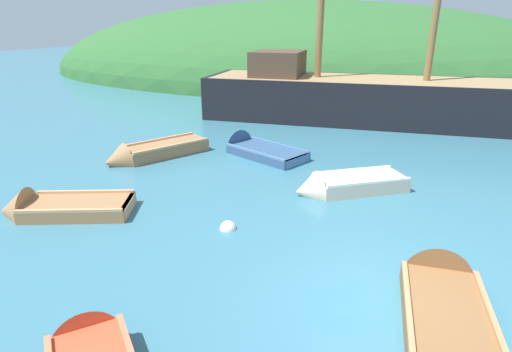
% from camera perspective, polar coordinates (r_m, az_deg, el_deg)
% --- Properties ---
extents(ground_plane, '(120.00, 120.00, 0.00)m').
position_cam_1_polar(ground_plane, '(7.25, 17.37, -16.28)').
color(ground_plane, teal).
extents(shore_hill, '(46.05, 26.93, 11.76)m').
position_cam_1_polar(shore_hill, '(37.04, 5.74, 13.80)').
color(shore_hill, '#2D602D').
rests_on(shore_hill, ground).
extents(sailing_ship, '(16.85, 5.16, 12.99)m').
position_cam_1_polar(sailing_ship, '(19.55, 14.01, 9.53)').
color(sailing_ship, black).
rests_on(sailing_ship, ground).
extents(rowboat_outer_right, '(3.03, 2.57, 1.00)m').
position_cam_1_polar(rowboat_outer_right, '(11.20, 11.97, -1.49)').
color(rowboat_outer_right, beige).
rests_on(rowboat_outer_right, ground).
extents(rowboat_near_dock, '(3.51, 2.43, 1.22)m').
position_cam_1_polar(rowboat_near_dock, '(14.23, -0.41, 3.50)').
color(rowboat_near_dock, '#335175').
rests_on(rowboat_near_dock, ground).
extents(rowboat_portside, '(3.21, 2.24, 1.11)m').
position_cam_1_polar(rowboat_portside, '(10.82, -25.86, -4.23)').
color(rowboat_portside, '#9E7047').
rests_on(rowboat_portside, ground).
extents(rowboat_center, '(1.51, 3.75, 1.15)m').
position_cam_1_polar(rowboat_center, '(7.35, 24.27, -15.96)').
color(rowboat_center, brown).
rests_on(rowboat_center, ground).
extents(rowboat_far, '(2.60, 3.57, 1.03)m').
position_cam_1_polar(rowboat_far, '(14.12, -14.15, 3.00)').
color(rowboat_far, '#9E7047').
rests_on(rowboat_far, ground).
extents(buoy_white, '(0.36, 0.36, 0.36)m').
position_cam_1_polar(buoy_white, '(9.11, -3.86, -7.23)').
color(buoy_white, white).
rests_on(buoy_white, ground).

